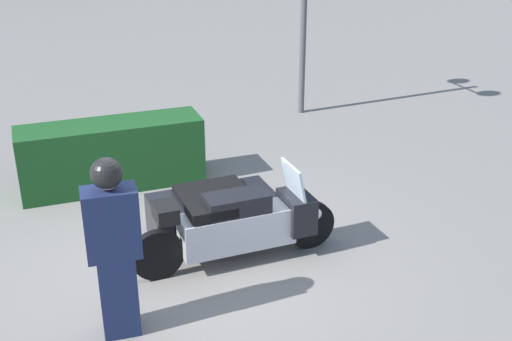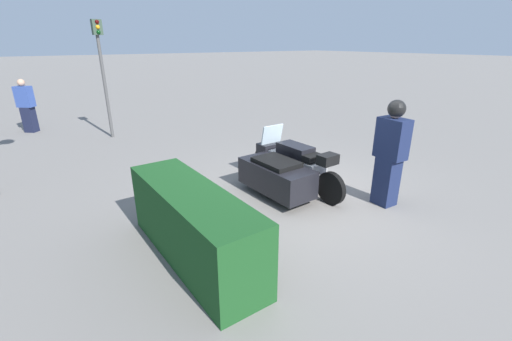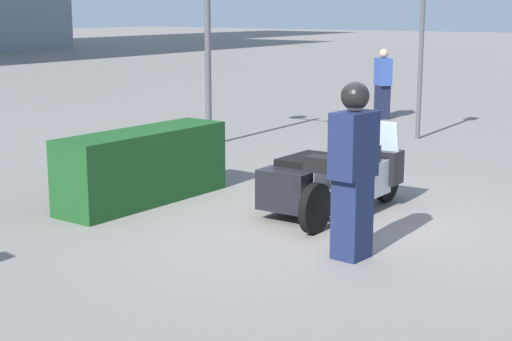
{
  "view_description": "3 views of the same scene",
  "coord_description": "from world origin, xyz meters",
  "views": [
    {
      "loc": [
        -1.6,
        -6.39,
        4.03
      ],
      "look_at": [
        0.93,
        0.43,
        0.86
      ],
      "focal_mm": 45.0,
      "sensor_mm": 36.0,
      "label": 1
    },
    {
      "loc": [
        -4.23,
        4.11,
        2.74
      ],
      "look_at": [
        0.19,
        0.95,
        0.69
      ],
      "focal_mm": 24.0,
      "sensor_mm": 36.0,
      "label": 2
    },
    {
      "loc": [
        -8.01,
        -4.9,
        2.58
      ],
      "look_at": [
        -0.35,
        0.75,
        0.62
      ],
      "focal_mm": 55.0,
      "sensor_mm": 36.0,
      "label": 3
    }
  ],
  "objects": [
    {
      "name": "ground_plane",
      "position": [
        0.0,
        0.0,
        0.0
      ],
      "size": [
        160.0,
        160.0,
        0.0
      ],
      "primitive_type": "plane",
      "color": "slate"
    },
    {
      "name": "officer_rider",
      "position": [
        -1.03,
        -1.0,
        0.98
      ],
      "size": [
        0.53,
        0.34,
        1.86
      ],
      "rotation": [
        0.0,
        0.0,
        -1.64
      ],
      "color": "#192347",
      "rests_on": "ground"
    },
    {
      "name": "pedestrian_bystander",
      "position": [
        8.79,
        3.74,
        0.83
      ],
      "size": [
        0.52,
        0.54,
        1.66
      ],
      "rotation": [
        0.0,
        0.0,
        2.43
      ],
      "color": "#191E38",
      "rests_on": "ground"
    },
    {
      "name": "hedge_bush_curbside",
      "position": [
        -0.55,
        2.49,
        0.49
      ],
      "size": [
        2.63,
        0.73,
        0.99
      ],
      "primitive_type": "cube",
      "color": "#19471E",
      "rests_on": "ground"
    },
    {
      "name": "police_motorcycle",
      "position": [
        0.49,
        0.15,
        0.45
      ],
      "size": [
        2.51,
        1.17,
        1.14
      ],
      "rotation": [
        0.0,
        0.0,
        0.02
      ],
      "color": "black",
      "rests_on": "ground"
    },
    {
      "name": "traffic_light_near",
      "position": [
        6.56,
        1.78,
        2.18
      ],
      "size": [
        0.23,
        0.28,
        3.31
      ],
      "rotation": [
        0.0,
        0.0,
        3.27
      ],
      "color": "#4C4C4C",
      "rests_on": "ground"
    }
  ]
}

